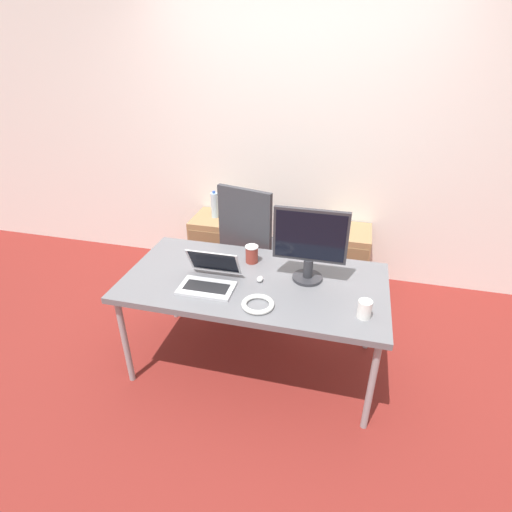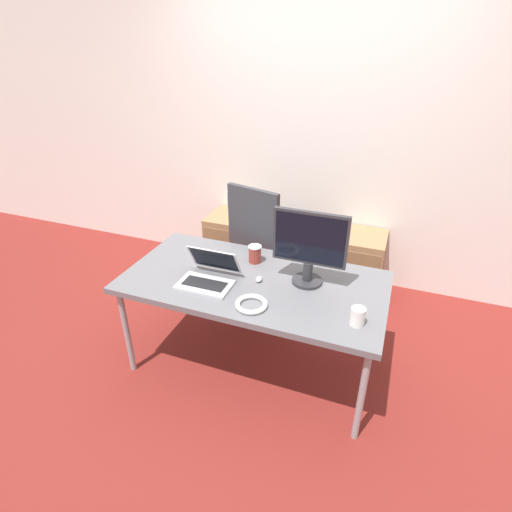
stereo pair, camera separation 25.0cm
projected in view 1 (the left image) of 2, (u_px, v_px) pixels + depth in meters
ground_plane at (255, 362)px, 2.88m from camera, size 14.00×14.00×0.00m
wall_back at (295, 136)px, 3.47m from camera, size 10.00×0.05×2.60m
desk at (254, 286)px, 2.57m from camera, size 1.67×0.85×0.70m
office_chair at (257, 260)px, 3.34m from camera, size 0.58×0.62×1.11m
cabinet_left at (216, 244)px, 3.89m from camera, size 0.40×0.44×0.57m
cabinet_right at (345, 259)px, 3.63m from camera, size 0.40×0.44×0.57m
water_bottle at (214, 205)px, 3.70m from camera, size 0.06×0.06×0.26m
laptop_center at (209, 279)px, 2.47m from camera, size 0.34×0.31×0.20m
monitor at (310, 243)px, 2.43m from camera, size 0.45×0.19×0.48m
mouse at (260, 279)px, 2.52m from camera, size 0.04×0.06×0.03m
coffee_cup_white at (365, 309)px, 2.18m from camera, size 0.08×0.08×0.11m
coffee_cup_brown at (252, 254)px, 2.71m from camera, size 0.09×0.09×0.12m
cable_coil at (258, 304)px, 2.29m from camera, size 0.19×0.19×0.03m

